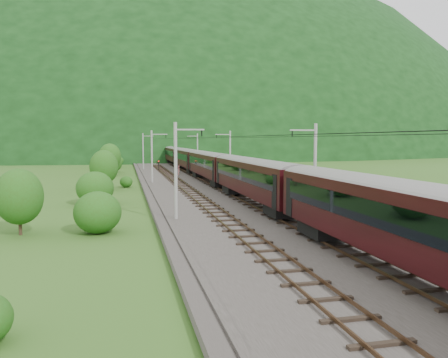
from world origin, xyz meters
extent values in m
plane|color=#34591B|center=(0.00, 0.00, 0.00)|extent=(600.00, 600.00, 0.00)
cube|color=#38332D|center=(0.00, 10.00, 0.15)|extent=(14.00, 220.00, 0.30)
cube|color=brown|center=(-3.12, 10.00, 0.49)|extent=(0.08, 220.00, 0.15)
cube|color=brown|center=(-1.68, 10.00, 0.49)|extent=(0.08, 220.00, 0.15)
cube|color=black|center=(-2.40, 10.00, 0.36)|extent=(2.40, 220.00, 0.12)
cube|color=brown|center=(1.68, 10.00, 0.49)|extent=(0.08, 220.00, 0.15)
cube|color=brown|center=(3.12, 10.00, 0.49)|extent=(0.08, 220.00, 0.15)
cube|color=black|center=(2.40, 10.00, 0.36)|extent=(2.40, 220.00, 0.12)
cylinder|color=gray|center=(-6.20, 0.00, 4.30)|extent=(0.28, 0.28, 8.00)
cube|color=gray|center=(-5.00, 0.00, 7.70)|extent=(2.40, 0.12, 0.12)
cylinder|color=black|center=(-4.00, 0.00, 7.40)|extent=(0.10, 0.10, 0.50)
cylinder|color=gray|center=(-6.20, 32.00, 4.30)|extent=(0.28, 0.28, 8.00)
cube|color=gray|center=(-5.00, 32.00, 7.70)|extent=(2.40, 0.12, 0.12)
cylinder|color=black|center=(-4.00, 32.00, 7.40)|extent=(0.10, 0.10, 0.50)
cylinder|color=gray|center=(-6.20, 64.00, 4.30)|extent=(0.28, 0.28, 8.00)
cube|color=gray|center=(-5.00, 64.00, 7.70)|extent=(2.40, 0.12, 0.12)
cylinder|color=black|center=(-4.00, 64.00, 7.40)|extent=(0.10, 0.10, 0.50)
cylinder|color=gray|center=(-6.20, 96.00, 4.30)|extent=(0.28, 0.28, 8.00)
cube|color=gray|center=(-5.00, 96.00, 7.70)|extent=(2.40, 0.12, 0.12)
cylinder|color=black|center=(-4.00, 96.00, 7.40)|extent=(0.10, 0.10, 0.50)
cylinder|color=gray|center=(-6.20, 128.00, 4.30)|extent=(0.28, 0.28, 8.00)
cube|color=gray|center=(-5.00, 128.00, 7.70)|extent=(2.40, 0.12, 0.12)
cylinder|color=black|center=(-4.00, 128.00, 7.40)|extent=(0.10, 0.10, 0.50)
cylinder|color=gray|center=(6.20, 0.00, 4.30)|extent=(0.28, 0.28, 8.00)
cube|color=gray|center=(5.00, 0.00, 7.70)|extent=(2.40, 0.12, 0.12)
cylinder|color=black|center=(4.00, 0.00, 7.40)|extent=(0.10, 0.10, 0.50)
cylinder|color=gray|center=(6.20, 32.00, 4.30)|extent=(0.28, 0.28, 8.00)
cube|color=gray|center=(5.00, 32.00, 7.70)|extent=(2.40, 0.12, 0.12)
cylinder|color=black|center=(4.00, 32.00, 7.40)|extent=(0.10, 0.10, 0.50)
cylinder|color=gray|center=(6.20, 64.00, 4.30)|extent=(0.28, 0.28, 8.00)
cube|color=gray|center=(5.00, 64.00, 7.70)|extent=(2.40, 0.12, 0.12)
cylinder|color=black|center=(4.00, 64.00, 7.40)|extent=(0.10, 0.10, 0.50)
cylinder|color=gray|center=(6.20, 96.00, 4.30)|extent=(0.28, 0.28, 8.00)
cube|color=gray|center=(5.00, 96.00, 7.70)|extent=(2.40, 0.12, 0.12)
cylinder|color=black|center=(4.00, 96.00, 7.40)|extent=(0.10, 0.10, 0.50)
cylinder|color=gray|center=(6.20, 128.00, 4.30)|extent=(0.28, 0.28, 8.00)
cube|color=gray|center=(5.00, 128.00, 7.70)|extent=(2.40, 0.12, 0.12)
cylinder|color=black|center=(4.00, 128.00, 7.40)|extent=(0.10, 0.10, 0.50)
cylinder|color=black|center=(-2.40, 10.00, 7.10)|extent=(0.03, 198.00, 0.03)
cylinder|color=black|center=(2.40, 10.00, 7.10)|extent=(0.03, 198.00, 0.03)
ellipsoid|color=black|center=(0.00, 260.00, 0.00)|extent=(504.00, 360.00, 244.00)
cube|color=black|center=(2.40, -17.79, 3.08)|extent=(3.03, 23.02, 3.14)
cylinder|color=slate|center=(2.40, -17.79, 4.49)|extent=(3.03, 22.90, 3.03)
cube|color=black|center=(0.86, -17.79, 3.46)|extent=(0.05, 20.25, 1.20)
cube|color=black|center=(3.94, -17.79, 3.46)|extent=(0.05, 20.25, 1.20)
cube|color=black|center=(2.40, -9.73, 1.04)|extent=(2.30, 3.35, 0.94)
cube|color=black|center=(2.40, 6.03, 3.08)|extent=(3.03, 23.02, 3.14)
cylinder|color=slate|center=(2.40, 6.03, 4.49)|extent=(3.03, 22.90, 3.03)
cube|color=black|center=(0.86, 6.03, 3.46)|extent=(0.05, 20.25, 1.20)
cube|color=black|center=(3.94, 6.03, 3.46)|extent=(0.05, 20.25, 1.20)
cube|color=black|center=(2.40, -2.02, 1.04)|extent=(2.30, 3.35, 0.94)
cube|color=black|center=(2.40, 14.09, 1.04)|extent=(2.30, 3.35, 0.94)
cube|color=black|center=(2.40, 29.85, 3.08)|extent=(3.03, 23.02, 3.14)
cylinder|color=slate|center=(2.40, 29.85, 4.49)|extent=(3.03, 22.90, 3.03)
cube|color=black|center=(0.86, 29.85, 3.46)|extent=(0.05, 20.25, 1.20)
cube|color=black|center=(3.94, 29.85, 3.46)|extent=(0.05, 20.25, 1.20)
cube|color=black|center=(2.40, 21.80, 1.04)|extent=(2.30, 3.35, 0.94)
cube|color=black|center=(2.40, 37.91, 1.04)|extent=(2.30, 3.35, 0.94)
cube|color=black|center=(2.40, 53.67, 3.08)|extent=(3.03, 23.02, 3.14)
cylinder|color=slate|center=(2.40, 53.67, 4.49)|extent=(3.03, 22.90, 3.03)
cube|color=black|center=(0.86, 53.67, 3.46)|extent=(0.05, 20.25, 1.20)
cube|color=black|center=(3.94, 53.67, 3.46)|extent=(0.05, 20.25, 1.20)
cube|color=black|center=(2.40, 45.62, 1.04)|extent=(2.30, 3.35, 0.94)
cube|color=black|center=(2.40, 61.73, 1.04)|extent=(2.30, 3.35, 0.94)
cube|color=black|center=(2.40, 77.49, 3.08)|extent=(3.03, 23.02, 3.14)
cylinder|color=slate|center=(2.40, 77.49, 4.49)|extent=(3.03, 22.90, 3.03)
cube|color=black|center=(0.86, 77.49, 3.46)|extent=(0.05, 20.25, 1.20)
cube|color=black|center=(3.94, 77.49, 3.46)|extent=(0.05, 20.25, 1.20)
cube|color=black|center=(2.40, 69.44, 1.04)|extent=(2.30, 3.35, 0.94)
cube|color=black|center=(2.40, 85.55, 1.04)|extent=(2.30, 3.35, 0.94)
cube|color=navy|center=(2.40, 110.73, 3.08)|extent=(3.03, 18.83, 3.14)
cylinder|color=slate|center=(2.40, 110.73, 4.49)|extent=(3.03, 18.74, 3.03)
cube|color=black|center=(0.86, 110.73, 3.46)|extent=(0.05, 16.57, 1.20)
cube|color=black|center=(3.94, 110.73, 3.46)|extent=(0.05, 16.57, 1.20)
cube|color=black|center=(2.40, 104.14, 1.04)|extent=(2.30, 3.35, 0.94)
cube|color=black|center=(2.40, 117.32, 1.04)|extent=(2.30, 3.35, 0.94)
cube|color=gold|center=(2.40, 119.95, 2.87)|extent=(3.09, 0.50, 2.82)
cube|color=gold|center=(2.40, 101.52, 2.87)|extent=(3.09, 0.50, 2.82)
cube|color=black|center=(2.40, 113.73, 5.23)|extent=(0.08, 1.60, 0.94)
cylinder|color=red|center=(-0.46, 45.58, 1.12)|extent=(0.17, 0.17, 1.64)
cylinder|color=red|center=(0.48, 52.49, 1.03)|extent=(0.16, 0.16, 1.46)
cylinder|color=black|center=(-3.19, 58.46, 1.24)|extent=(0.13, 0.13, 1.88)
sphere|color=red|center=(-3.19, 58.46, 2.23)|extent=(0.23, 0.23, 0.23)
ellipsoid|color=#274E15|center=(-12.31, -3.06, 1.55)|extent=(3.45, 3.45, 3.10)
ellipsoid|color=#274E15|center=(-13.42, 11.79, 1.77)|extent=(3.92, 3.92, 3.53)
ellipsoid|color=#274E15|center=(-10.15, 28.21, 0.81)|extent=(1.81, 1.81, 1.63)
ellipsoid|color=#274E15|center=(-14.70, 43.35, 1.06)|extent=(2.35, 2.35, 2.12)
ellipsoid|color=#274E15|center=(-12.92, 58.66, 1.85)|extent=(4.12, 4.12, 3.71)
ellipsoid|color=#274E15|center=(-14.00, 72.38, 2.13)|extent=(4.74, 4.74, 4.27)
ellipsoid|color=#274E15|center=(-11.64, 88.11, 1.05)|extent=(2.33, 2.33, 2.10)
cylinder|color=black|center=(-17.74, -2.43, 1.31)|extent=(0.24, 0.24, 2.62)
ellipsoid|color=#274E15|center=(-17.74, -2.43, 2.80)|extent=(3.37, 3.37, 4.04)
cylinder|color=black|center=(-13.06, 25.22, 1.49)|extent=(0.24, 0.24, 2.98)
ellipsoid|color=#274E15|center=(-13.06, 25.22, 3.19)|extent=(3.83, 3.83, 4.59)
cylinder|color=black|center=(-13.08, 51.07, 1.67)|extent=(0.24, 0.24, 3.34)
ellipsoid|color=#274E15|center=(-13.08, 51.07, 3.58)|extent=(4.29, 4.29, 5.15)
ellipsoid|color=#274E15|center=(13.99, -5.62, 1.04)|extent=(2.31, 2.31, 2.08)
ellipsoid|color=#274E15|center=(11.51, 8.65, 1.61)|extent=(3.58, 3.58, 3.22)
ellipsoid|color=#274E15|center=(11.92, 26.49, 1.34)|extent=(2.98, 2.98, 2.68)
ellipsoid|color=#274E15|center=(12.63, 44.01, 1.46)|extent=(3.23, 3.23, 2.91)
ellipsoid|color=#274E15|center=(10.31, 60.64, 1.14)|extent=(2.54, 2.54, 2.29)
camera|label=1|loc=(-10.30, -35.92, 6.87)|focal=35.00mm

